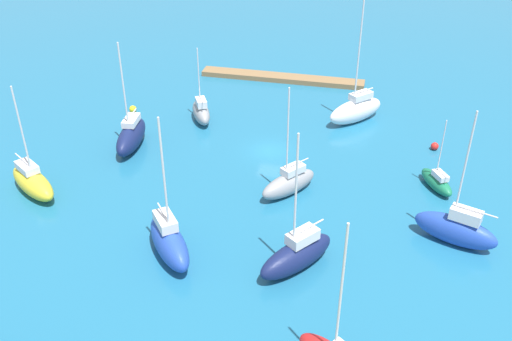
# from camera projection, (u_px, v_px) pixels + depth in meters

# --- Properties ---
(water) EXTENTS (160.00, 160.00, 0.00)m
(water) POSITION_uv_depth(u_px,v_px,m) (270.00, 151.00, 62.64)
(water) COLOR #1E668C
(water) RESTS_ON ground
(pier_dock) EXTENTS (22.65, 2.35, 0.68)m
(pier_dock) POSITION_uv_depth(u_px,v_px,m) (282.00, 78.00, 79.53)
(pier_dock) COLOR olive
(pier_dock) RESTS_ON ground
(sailboat_blue_along_channel) EXTENTS (7.31, 4.32, 12.36)m
(sailboat_blue_along_channel) POSITION_uv_depth(u_px,v_px,m) (456.00, 229.00, 48.38)
(sailboat_blue_along_channel) COLOR #2347B2
(sailboat_blue_along_channel) RESTS_ON water
(sailboat_navy_near_pier) EXTENTS (3.10, 7.82, 12.14)m
(sailboat_navy_near_pier) POSITION_uv_depth(u_px,v_px,m) (131.00, 136.00, 62.66)
(sailboat_navy_near_pier) COLOR #141E4C
(sailboat_navy_near_pier) RESTS_ON water
(sailboat_gray_lone_south) EXTENTS (5.49, 6.31, 11.17)m
(sailboat_gray_lone_south) POSITION_uv_depth(u_px,v_px,m) (289.00, 183.00, 54.99)
(sailboat_gray_lone_south) COLOR gray
(sailboat_gray_lone_south) RESTS_ON water
(sailboat_yellow_mid_basin) EXTENTS (7.30, 5.91, 11.29)m
(sailboat_yellow_mid_basin) POSITION_uv_depth(u_px,v_px,m) (32.00, 182.00, 55.00)
(sailboat_yellow_mid_basin) COLOR yellow
(sailboat_yellow_mid_basin) RESTS_ON water
(sailboat_green_lone_north) EXTENTS (3.77, 5.01, 7.33)m
(sailboat_green_lone_north) POSITION_uv_depth(u_px,v_px,m) (437.00, 181.00, 55.94)
(sailboat_green_lone_north) COLOR #19724C
(sailboat_green_lone_north) RESTS_ON water
(sailboat_white_east_end) EXTENTS (6.93, 7.21, 14.98)m
(sailboat_white_east_end) POSITION_uv_depth(u_px,v_px,m) (356.00, 109.00, 68.02)
(sailboat_white_east_end) COLOR white
(sailboat_white_east_end) RESTS_ON water
(sailboat_blue_inner_mooring) EXTENTS (6.34, 7.10, 12.98)m
(sailboat_blue_inner_mooring) POSITION_uv_depth(u_px,v_px,m) (169.00, 241.00, 46.87)
(sailboat_blue_inner_mooring) COLOR #2347B2
(sailboat_blue_inner_mooring) RESTS_ON water
(sailboat_navy_off_beacon) EXTENTS (6.25, 7.21, 12.43)m
(sailboat_navy_off_beacon) POSITION_uv_depth(u_px,v_px,m) (297.00, 254.00, 45.67)
(sailboat_navy_off_beacon) COLOR #141E4C
(sailboat_navy_off_beacon) RESTS_ON water
(sailboat_gray_west_end) EXTENTS (4.23, 5.75, 8.98)m
(sailboat_gray_west_end) POSITION_uv_depth(u_px,v_px,m) (201.00, 112.00, 68.34)
(sailboat_gray_west_end) COLOR gray
(sailboat_gray_west_end) RESTS_ON water
(mooring_buoy_red) EXTENTS (0.85, 0.85, 0.85)m
(mooring_buoy_red) POSITION_uv_depth(u_px,v_px,m) (435.00, 146.00, 62.75)
(mooring_buoy_red) COLOR red
(mooring_buoy_red) RESTS_ON water
(mooring_buoy_yellow) EXTENTS (0.89, 0.89, 0.89)m
(mooring_buoy_yellow) POSITION_uv_depth(u_px,v_px,m) (133.00, 109.00, 70.73)
(mooring_buoy_yellow) COLOR yellow
(mooring_buoy_yellow) RESTS_ON water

